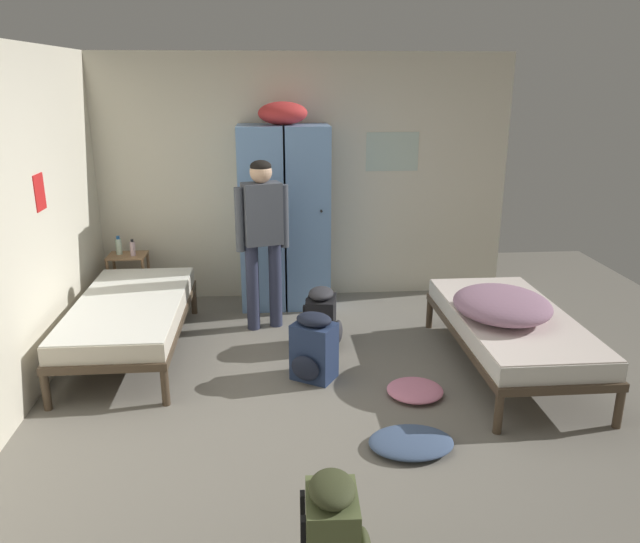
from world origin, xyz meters
TOP-DOWN VIEW (x-y plane):
  - ground_plane at (0.00, 0.00)m, footprint 7.77×7.77m
  - room_backdrop at (-1.13, 1.16)m, footprint 4.34×4.91m
  - locker_bank at (-0.21, 2.15)m, footprint 0.90×0.55m
  - shelf_unit at (-1.81, 2.17)m, footprint 0.38×0.30m
  - bed_left_rear at (-1.56, 1.02)m, footprint 0.90×1.90m
  - bed_right at (1.56, 0.46)m, footprint 0.90×1.90m
  - bedding_heap at (1.44, 0.39)m, footprint 0.75×0.83m
  - person_traveler at (-0.42, 1.52)m, footprint 0.49×0.29m
  - water_bottle at (-1.89, 2.19)m, footprint 0.06×0.06m
  - lotion_bottle at (-1.74, 2.13)m, footprint 0.05×0.05m
  - backpack_olive at (-0.09, -1.62)m, footprint 0.35×0.33m
  - backpack_black at (0.08, 1.03)m, footprint 0.38×0.36m
  - backpack_navy at (-0.04, 0.43)m, footprint 0.40×0.41m
  - clothes_pile_denim at (0.52, -0.59)m, footprint 0.55×0.42m
  - clothes_pile_pink at (0.71, 0.09)m, footprint 0.43×0.41m

SIDE VIEW (x-z plane):
  - ground_plane at x=0.00m, z-range 0.00..0.00m
  - clothes_pile_pink at x=0.71m, z-range 0.00..0.08m
  - clothes_pile_denim at x=0.52m, z-range 0.00..0.08m
  - backpack_olive at x=-0.09m, z-range -0.02..0.53m
  - backpack_black at x=0.08m, z-range -0.02..0.53m
  - backpack_navy at x=-0.04m, z-range -0.02..0.53m
  - shelf_unit at x=-1.81m, z-range 0.06..0.63m
  - bed_left_rear at x=-1.56m, z-range 0.14..0.63m
  - bed_right at x=1.56m, z-range 0.14..0.63m
  - bedding_heap at x=1.44m, z-range 0.49..0.70m
  - lotion_bottle at x=-1.74m, z-range 0.56..0.73m
  - water_bottle at x=-1.89m, z-range 0.56..0.75m
  - person_traveler at x=-0.42m, z-range 0.16..1.76m
  - locker_bank at x=-0.21m, z-range -0.07..2.00m
  - room_backdrop at x=-1.13m, z-range 0.00..2.54m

